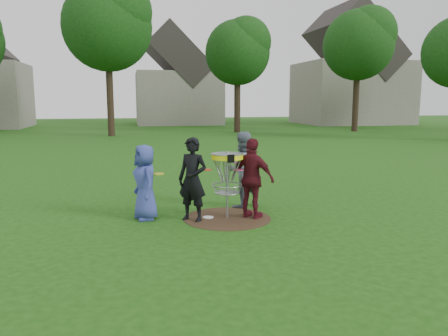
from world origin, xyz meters
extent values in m
plane|color=#19470F|center=(0.00, 0.00, 0.00)|extent=(100.00, 100.00, 0.00)
cylinder|color=#47331E|center=(0.00, 0.00, 0.00)|extent=(1.80, 1.80, 0.01)
imported|color=#374499|center=(-1.63, 0.32, 0.76)|extent=(0.67, 0.85, 1.52)
imported|color=black|center=(-0.71, 0.00, 0.84)|extent=(0.73, 0.69, 1.68)
imported|color=slate|center=(0.54, 0.89, 0.85)|extent=(1.00, 0.90, 1.71)
imported|color=#56131D|center=(0.51, -0.07, 0.82)|extent=(0.96, 0.97, 1.65)
cylinder|color=white|center=(-0.37, 0.12, 0.01)|extent=(0.22, 0.22, 0.02)
cylinder|color=#9EA0A5|center=(0.00, 0.00, 0.69)|extent=(0.05, 0.05, 1.38)
cylinder|color=#FDFA0D|center=(0.00, 0.00, 1.28)|extent=(0.64, 0.64, 0.10)
cylinder|color=#9EA0A5|center=(0.00, 0.00, 1.34)|extent=(0.66, 0.66, 0.01)
cube|color=black|center=(0.00, -0.33, 1.28)|extent=(0.14, 0.02, 0.16)
torus|color=#9EA0A5|center=(0.00, 0.00, 0.70)|extent=(0.62, 0.62, 0.02)
torus|color=#9EA0A5|center=(0.00, 0.00, 0.54)|extent=(0.50, 0.50, 0.02)
cylinder|color=#9EA0A5|center=(0.00, 0.00, 0.53)|extent=(0.44, 0.44, 0.01)
cylinder|color=#D0CF17|center=(-1.35, 0.26, 0.93)|extent=(0.22, 0.22, 0.02)
cylinder|color=#F83B14|center=(-0.43, 0.00, 1.03)|extent=(0.22, 0.22, 0.02)
cylinder|color=#E63CCB|center=(0.40, 0.65, 1.05)|extent=(0.22, 0.22, 0.02)
cylinder|color=#EB3E88|center=(0.23, -0.03, 1.01)|extent=(0.22, 0.22, 0.02)
cylinder|color=#38281C|center=(-3.00, 21.50, 2.31)|extent=(0.46, 0.46, 4.62)
sphere|color=#164211|center=(-3.00, 21.50, 7.04)|extent=(5.72, 5.72, 5.72)
cylinder|color=#38281C|center=(6.00, 23.00, 1.89)|extent=(0.46, 0.46, 3.78)
sphere|color=#164211|center=(6.00, 23.00, 5.76)|extent=(4.68, 4.68, 4.68)
cylinder|color=#38281C|center=(15.00, 22.00, 2.10)|extent=(0.46, 0.46, 4.20)
sphere|color=#164211|center=(15.00, 22.00, 6.40)|extent=(5.20, 5.20, 5.20)
cube|color=gray|center=(3.00, 35.00, 2.50)|extent=(8.00, 7.00, 5.00)
cube|color=#2D2826|center=(3.00, 35.00, 6.44)|extent=(6.11, 7.14, 6.11)
cube|color=gray|center=(20.00, 32.00, 3.00)|extent=(10.00, 8.00, 6.00)
cube|color=#2D2826|center=(20.00, 32.00, 7.80)|extent=(7.64, 8.16, 7.64)
camera|label=1|loc=(-1.93, -8.47, 2.41)|focal=35.00mm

